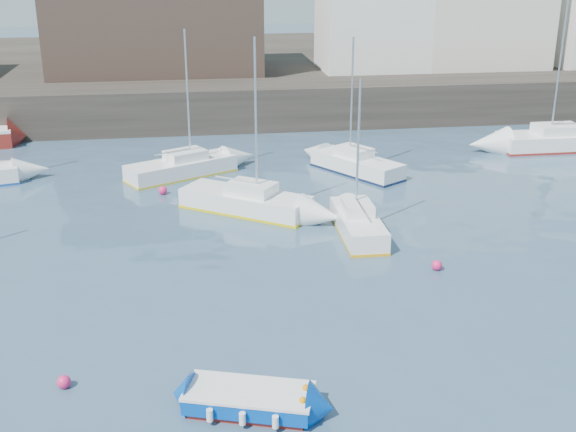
{
  "coord_description": "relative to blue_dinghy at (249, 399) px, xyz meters",
  "views": [
    {
      "loc": [
        -4.05,
        -16.02,
        12.01
      ],
      "look_at": [
        0.0,
        12.0,
        1.5
      ],
      "focal_mm": 45.0,
      "sensor_mm": 36.0,
      "label": 1
    }
  ],
  "objects": [
    {
      "name": "buoy_near",
      "position": [
        -5.24,
        1.9,
        -0.37
      ],
      "size": [
        0.41,
        0.41,
        0.41
      ],
      "primitive_type": "sphere",
      "color": "#E32163",
      "rests_on": "ground"
    },
    {
      "name": "blue_dinghy",
      "position": [
        0.0,
        0.0,
        0.0
      ],
      "size": [
        3.83,
        2.52,
        0.67
      ],
      "color": "maroon",
      "rests_on": "ground"
    },
    {
      "name": "bldg_east_d",
      "position": [
        13.7,
        40.7,
        6.99
      ],
      "size": [
        11.14,
        11.14,
        8.95
      ],
      "color": "white",
      "rests_on": "land_strip"
    },
    {
      "name": "sailboat_f",
      "position": [
        8.15,
        21.66,
        0.16
      ],
      "size": [
        4.72,
        5.88,
        7.55
      ],
      "color": "white",
      "rests_on": "ground"
    },
    {
      "name": "sailboat_b",
      "position": [
        1.37,
        16.12,
        0.17
      ],
      "size": [
        6.5,
        5.44,
        8.35
      ],
      "color": "white",
      "rests_on": "ground"
    },
    {
      "name": "buoy_mid",
      "position": [
        8.26,
        8.25,
        -0.37
      ],
      "size": [
        0.43,
        0.43,
        0.43
      ],
      "primitive_type": "sphere",
      "color": "#E32163",
      "rests_on": "ground"
    },
    {
      "name": "sailboat_c",
      "position": [
        6.04,
        12.48,
        0.15
      ],
      "size": [
        1.79,
        5.26,
        6.87
      ],
      "color": "white",
      "rests_on": "ground"
    },
    {
      "name": "sailboat_g",
      "position": [
        22.26,
        24.93,
        0.2
      ],
      "size": [
        8.01,
        2.59,
        10.13
      ],
      "color": "white",
      "rests_on": "ground"
    },
    {
      "name": "water",
      "position": [
        2.7,
        -0.8,
        -0.37
      ],
      "size": [
        220.0,
        220.0,
        0.0
      ],
      "primitive_type": "plane",
      "color": "#2D4760",
      "rests_on": "ground"
    },
    {
      "name": "sailboat_h",
      "position": [
        -1.69,
        22.46,
        0.15
      ],
      "size": [
        6.45,
        4.7,
        8.04
      ],
      "color": "white",
      "rests_on": "ground"
    },
    {
      "name": "buoy_far",
      "position": [
        -2.71,
        19.37,
        -0.37
      ],
      "size": [
        0.45,
        0.45,
        0.45
      ],
      "primitive_type": "sphere",
      "color": "#E32163",
      "rests_on": "ground"
    },
    {
      "name": "land_strip",
      "position": [
        2.7,
        52.2,
        1.03
      ],
      "size": [
        90.0,
        32.0,
        2.8
      ],
      "primitive_type": "cube",
      "color": "#28231E",
      "rests_on": "ground"
    },
    {
      "name": "quay_wall",
      "position": [
        2.7,
        34.2,
        1.13
      ],
      "size": [
        90.0,
        5.0,
        3.0
      ],
      "primitive_type": "cube",
      "color": "#28231E",
      "rests_on": "ground"
    },
    {
      "name": "warehouse",
      "position": [
        -3.3,
        42.2,
        6.24
      ],
      "size": [
        16.4,
        10.4,
        7.6
      ],
      "color": "#3D2D26",
      "rests_on": "land_strip"
    }
  ]
}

